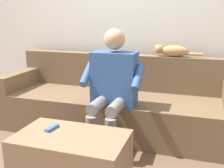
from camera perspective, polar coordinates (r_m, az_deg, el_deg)
ground_plane at (r=2.60m, az=-4.19°, el=-15.31°), size 8.00×8.00×0.00m
back_wall at (r=3.44m, az=3.47°, el=14.45°), size 5.17×0.06×2.59m
couch at (r=3.11m, az=0.74°, el=-4.51°), size 2.57×0.81×0.83m
coffee_table at (r=2.19m, az=-8.35°, el=-15.42°), size 0.84×0.50×0.41m
person_solo_seated at (r=2.62m, az=0.07°, el=0.17°), size 0.58×0.56×1.16m
cat_on_backrest at (r=3.13m, az=12.28°, el=6.80°), size 0.52×0.12×0.14m
remote_blue at (r=2.22m, az=-12.37°, el=-8.91°), size 0.06×0.14×0.02m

